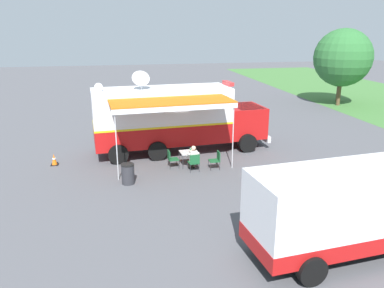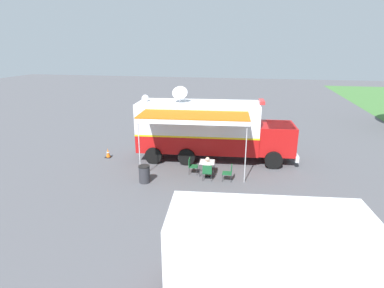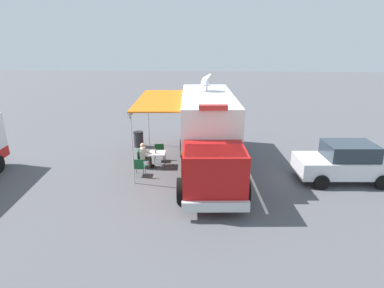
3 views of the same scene
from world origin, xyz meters
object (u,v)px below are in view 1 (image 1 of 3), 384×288
Objects in this scene: folding_table at (188,153)px; folding_chair_spare_by_truck at (216,159)px; traffic_cone at (54,160)px; support_truck at (352,210)px; folding_chair_at_table at (194,161)px; car_behind_truck at (180,111)px; command_truck at (176,117)px; trash_bin at (128,174)px; water_bottle at (190,150)px; folding_chair_beside_table at (171,158)px; seated_responder at (193,157)px.

folding_table is 0.99× the size of folding_chair_spare_by_truck.
support_truck is at bearing 45.19° from traffic_cone.
folding_chair_at_table is 9.52m from car_behind_truck.
command_truck is 2.79m from folding_table.
folding_table is at bearing 118.90° from trash_bin.
car_behind_truck is (-9.47, 0.91, 0.37)m from folding_chair_at_table.
water_bottle reaches higher than folding_chair_spare_by_truck.
trash_bin reaches higher than traffic_cone.
folding_chair_beside_table is 5.85m from traffic_cone.
trash_bin is at bearing -136.46° from support_truck.
folding_chair_spare_by_truck is at bearing 98.27° from folding_chair_at_table.
folding_chair_spare_by_truck is (0.64, 1.24, -0.16)m from folding_table.
folding_chair_spare_by_truck is at bearing 74.34° from folding_chair_beside_table.
command_truck is at bearing 165.59° from folding_chair_beside_table.
seated_responder is at bearing 59.77° from folding_chair_beside_table.
folding_chair_beside_table is 1.50× the size of traffic_cone.
folding_chair_at_table is at bearing 105.30° from trash_bin.
seated_responder is 0.29× the size of car_behind_truck.
folding_chair_at_table is at bearing 2.89° from water_bottle.
folding_chair_beside_table is 0.20× the size of car_behind_truck.
traffic_cone is (-1.51, -6.58, -0.55)m from water_bottle.
water_bottle is 0.80m from folding_chair_at_table.
folding_chair_spare_by_truck is 8.01m from traffic_cone.
trash_bin reaches higher than folding_chair_at_table.
traffic_cone is at bearing -102.96° from water_bottle.
folding_table is 0.69× the size of seated_responder.
folding_chair_beside_table is at bearing -127.50° from folding_chair_at_table.
command_truck is at bearing 99.24° from traffic_cone.
folding_chair_spare_by_truck is 0.12× the size of support_truck.
car_behind_truck is at bearing 174.52° from folding_chair_at_table.
command_truck is 2.97m from folding_chair_beside_table.
folding_chair_beside_table is at bearing 126.73° from trash_bin.
traffic_cone is at bearing -108.77° from folding_chair_at_table.
water_bottle is at bearing -158.45° from support_truck.
water_bottle is at bearing 77.04° from traffic_cone.
car_behind_truck reaches higher than folding_chair_at_table.
car_behind_truck is at bearing 167.82° from folding_chair_beside_table.
folding_chair_beside_table is 2.17m from folding_chair_spare_by_truck.
car_behind_truck reaches higher than traffic_cone.
support_truck reaches higher than folding_chair_spare_by_truck.
water_bottle is 1.33m from folding_chair_spare_by_truck.
traffic_cone is at bearing -105.11° from folding_chair_spare_by_truck.
folding_chair_at_table is at bearing -5.48° from car_behind_truck.
support_truck is at bearing 22.78° from seated_responder.
folding_chair_at_table is 0.70× the size of seated_responder.
folding_chair_spare_by_truck is at bearing -164.64° from support_truck.
trash_bin is at bearing -71.45° from seated_responder.
folding_chair_spare_by_truck is (-0.16, 1.11, 0.00)m from folding_chair_at_table.
folding_chair_at_table is 0.20× the size of car_behind_truck.
traffic_cone is 0.13× the size of car_behind_truck.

